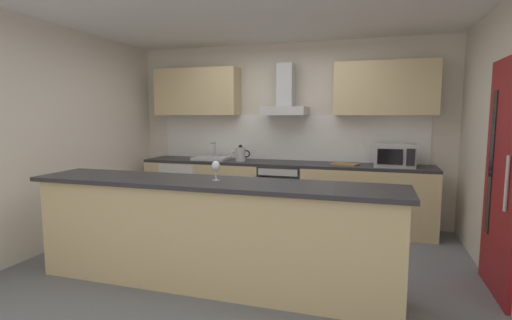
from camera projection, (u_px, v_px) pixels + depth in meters
ground at (248, 263)px, 4.10m from camera, size 5.64×4.68×0.02m
ceiling at (247, 8)px, 3.79m from camera, size 5.64×4.68×0.02m
wall_back at (287, 133)px, 5.75m from camera, size 5.64×0.12×2.60m
wall_left at (61, 137)px, 4.64m from camera, size 0.12×4.68×2.60m
backsplash_tile at (286, 138)px, 5.69m from camera, size 3.94×0.02×0.66m
counter_back at (281, 193)px, 5.49m from camera, size 4.08×0.60×0.90m
counter_island at (211, 233)px, 3.50m from camera, size 3.42×0.64×0.98m
upper_cabinets at (284, 90)px, 5.46m from camera, size 4.03×0.32×0.70m
side_door at (501, 178)px, 3.30m from camera, size 0.08×0.85×2.05m
oven at (282, 193)px, 5.45m from camera, size 0.60×0.62×0.80m
refrigerator at (185, 189)px, 5.90m from camera, size 0.58×0.60×0.85m
microwave at (394, 155)px, 4.93m from camera, size 0.50×0.38×0.30m
sink at (212, 158)px, 5.73m from camera, size 0.50×0.40×0.26m
kettle at (241, 154)px, 5.54m from camera, size 0.29×0.15×0.24m
range_hood at (285, 99)px, 5.42m from camera, size 0.62×0.45×0.72m
wine_glass at (216, 167)px, 3.44m from camera, size 0.08×0.08×0.18m
chopping_board at (345, 164)px, 5.13m from camera, size 0.39×0.31×0.02m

